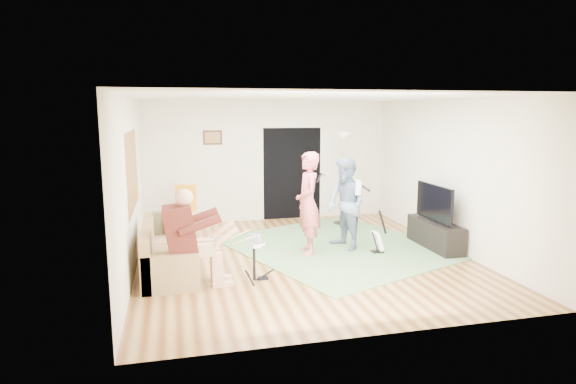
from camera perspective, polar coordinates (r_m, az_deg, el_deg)
The scene contains 19 objects.
floor at distance 8.34m, azimuth 1.79°, elevation -7.72°, with size 6.00×6.00×0.00m, color brown.
walls at distance 8.04m, azimuth 1.84°, elevation 1.50°, with size 5.50×6.00×2.70m, color silver, non-canonical shape.
ceiling at distance 7.96m, azimuth 1.89°, elevation 11.16°, with size 6.00×6.00×0.00m, color white.
window_blinds at distance 7.96m, azimuth -18.00°, elevation 2.39°, with size 2.05×2.05×0.00m, color #92602D.
doorway at distance 11.09m, azimuth 0.50°, elevation 2.20°, with size 2.10×2.10×0.00m, color black.
picture_frame at distance 10.72m, azimuth -8.93°, elevation 6.39°, with size 0.42×0.03×0.32m, color #3F2314.
area_rug at distance 8.99m, azimuth 6.08°, elevation -6.43°, with size 3.40×3.75×0.02m, color #507748.
sofa at distance 7.74m, azimuth -14.35°, elevation -7.41°, with size 0.80×1.94×0.78m.
drummer at distance 7.03m, azimuth -11.05°, elevation -6.55°, with size 0.92×0.51×1.41m.
drum_kit at distance 7.19m, azimuth -4.03°, elevation -8.23°, with size 0.35×0.63×0.65m.
singer at distance 8.37m, azimuth 2.38°, elevation -1.34°, with size 0.65×0.43×1.79m, color #D15B62.
microphone at distance 8.35m, azimuth 3.72°, elevation 1.70°, with size 0.06×0.06×0.24m, color black, non-canonical shape.
guitarist at distance 8.68m, azimuth 6.87°, elevation -1.42°, with size 0.81×0.63×1.67m, color slate.
guitar_held at distance 8.69m, azimuth 8.15°, elevation 0.59°, with size 0.12×0.60×0.26m, color white, non-canonical shape.
guitar_spare at distance 8.67m, azimuth 10.60°, elevation -5.70°, with size 0.28×0.25×0.77m.
torchiere_lamp at distance 10.55m, azimuth 6.52°, elevation 3.58°, with size 0.36×0.36×2.02m.
dining_chair at distance 9.86m, azimuth -12.08°, elevation -3.04°, with size 0.49×0.51×1.01m.
tv_cabinet at distance 9.22m, azimuth 17.04°, elevation -4.84°, with size 0.40×1.40×0.50m, color black.
television at distance 9.07m, azimuth 16.96°, elevation -1.19°, with size 0.06×1.15×0.65m, color black.
Camera 1 is at (-2.10, -7.68, 2.50)m, focal length 30.00 mm.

